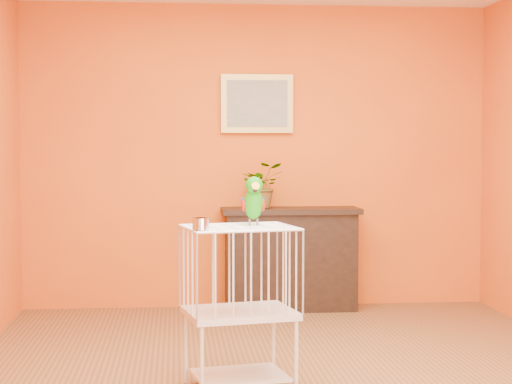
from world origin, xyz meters
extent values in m
plane|color=brown|center=(0.00, 0.00, 0.00)|extent=(4.50, 4.50, 0.00)
plane|color=#DA5D14|center=(0.00, 2.25, 1.30)|extent=(4.00, 0.00, 4.00)
plane|color=#DA5D14|center=(0.00, -2.25, 1.30)|extent=(4.00, 0.00, 4.00)
cube|color=black|center=(0.27, 2.05, 0.41)|extent=(1.09, 0.36, 0.82)
cube|color=black|center=(0.27, 2.05, 0.84)|extent=(1.16, 0.42, 0.05)
cube|color=black|center=(0.27, 1.89, 0.41)|extent=(0.76, 0.02, 0.41)
cube|color=#592F19|center=(0.04, 2.00, 0.32)|extent=(0.05, 0.16, 0.25)
cube|color=#374A25|center=(0.11, 2.00, 0.32)|extent=(0.05, 0.16, 0.25)
cube|color=#592F19|center=(0.20, 2.00, 0.32)|extent=(0.05, 0.16, 0.25)
cube|color=#374A25|center=(0.29, 2.00, 0.32)|extent=(0.05, 0.16, 0.25)
cube|color=#592F19|center=(0.38, 2.00, 0.32)|extent=(0.05, 0.16, 0.25)
imported|color=#26722D|center=(0.03, 2.08, 1.01)|extent=(0.38, 0.41, 0.30)
cube|color=#B1913F|center=(0.00, 2.22, 1.75)|extent=(0.62, 0.03, 0.50)
cube|color=gray|center=(0.00, 2.21, 1.75)|extent=(0.52, 0.01, 0.40)
cube|color=silver|center=(-0.34, -0.28, 0.07)|extent=(0.58, 0.48, 0.02)
cube|color=silver|center=(-0.34, -0.28, 0.43)|extent=(0.68, 0.57, 0.04)
cube|color=silver|center=(-0.34, -0.28, 0.92)|extent=(0.68, 0.57, 0.01)
cylinder|color=silver|center=(-0.56, -0.54, 0.21)|extent=(0.02, 0.02, 0.42)
cylinder|color=silver|center=(-0.03, -0.43, 0.21)|extent=(0.02, 0.02, 0.42)
cylinder|color=silver|center=(-0.64, -0.13, 0.21)|extent=(0.02, 0.02, 0.42)
cylinder|color=silver|center=(-0.11, -0.03, 0.21)|extent=(0.02, 0.02, 0.42)
cylinder|color=silver|center=(-0.56, -0.48, 0.96)|extent=(0.09, 0.09, 0.06)
cylinder|color=#59544C|center=(-0.27, -0.20, 0.95)|extent=(0.01, 0.01, 0.04)
cylinder|color=#59544C|center=(-0.23, -0.20, 0.95)|extent=(0.01, 0.01, 0.04)
ellipsoid|color=#0C8903|center=(-0.25, -0.20, 1.05)|extent=(0.11, 0.16, 0.20)
ellipsoid|color=#0C8903|center=(-0.25, -0.23, 1.16)|extent=(0.10, 0.11, 0.10)
cone|color=orange|center=(-0.25, -0.28, 1.15)|extent=(0.05, 0.07, 0.06)
cone|color=black|center=(-0.25, -0.27, 1.13)|extent=(0.03, 0.03, 0.03)
sphere|color=black|center=(-0.28, -0.25, 1.17)|extent=(0.01, 0.01, 0.01)
sphere|color=black|center=(-0.22, -0.25, 1.17)|extent=(0.01, 0.01, 0.01)
ellipsoid|color=#A50C0C|center=(-0.31, -0.20, 1.04)|extent=(0.03, 0.06, 0.07)
ellipsoid|color=navy|center=(-0.20, -0.19, 1.04)|extent=(0.03, 0.06, 0.07)
cone|color=#0C8903|center=(-0.25, -0.14, 0.98)|extent=(0.07, 0.14, 0.11)
camera|label=1|loc=(-0.70, -5.09, 1.38)|focal=60.00mm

